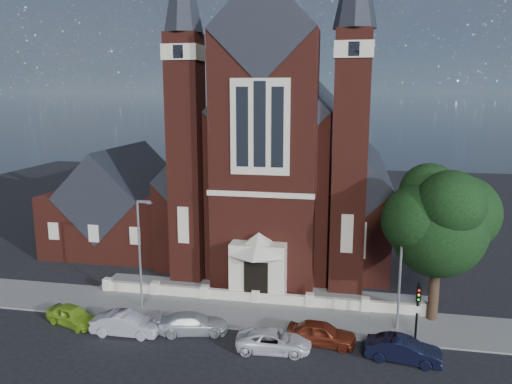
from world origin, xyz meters
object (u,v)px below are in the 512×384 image
car_lime_van (72,315)px  car_silver_a (126,324)px  church (286,164)px  car_silver_b (193,323)px  traffic_signal (418,305)px  parish_hall (123,207)px  car_dark_red (321,333)px  street_lamp_right (402,264)px  street_tree (441,224)px  car_white_suv (274,341)px  street_lamp_left (141,248)px  car_navy (403,350)px

car_lime_van → car_silver_a: 4.23m
church → car_silver_b: size_ratio=7.61×
car_silver_a → car_silver_b: (4.20, 1.01, -0.07)m
church → traffic_signal: bearing=-61.8°
church → car_silver_b: 23.36m
car_lime_van → car_silver_a: (4.19, -0.59, 0.06)m
parish_hall → car_dark_red: bearing=-38.5°
parish_hall → car_silver_b: parish_hall is taller
church → car_dark_red: size_ratio=8.10×
street_lamp_right → car_lime_van: (-21.63, -3.37, -3.92)m
traffic_signal → street_lamp_right: bearing=120.0°
parish_hall → car_silver_b: 21.53m
street_tree → car_silver_a: bearing=-164.1°
car_white_suv → car_lime_van: bearing=82.7°
car_dark_red → car_lime_van: bearing=97.1°
street_tree → street_lamp_left: size_ratio=1.32×
street_lamp_left → car_white_suv: size_ratio=1.76×
parish_hall → street_tree: bearing=-23.3°
street_tree → car_lime_van: street_tree is taller
car_white_suv → church: bearing=2.0°
street_lamp_right → car_dark_red: bearing=-149.8°
traffic_signal → car_silver_a: bearing=-172.6°
street_lamp_left → traffic_signal: street_lamp_left is taller
street_lamp_right → car_dark_red: (-4.89, -2.84, -3.86)m
street_tree → street_lamp_right: street_tree is taller
parish_hall → street_lamp_left: size_ratio=1.51×
church → car_dark_red: church is taller
car_dark_red → car_navy: bearing=-97.5°
street_lamp_left → car_dark_red: 13.96m
street_lamp_right → car_silver_b: street_lamp_right is taller
church → traffic_signal: church is taller
parish_hall → traffic_signal: bearing=-30.0°
church → traffic_signal: (11.00, -20.52, -5.60)m
street_tree → car_lime_van: 25.45m
street_lamp_right → traffic_signal: street_lamp_right is taller
street_lamp_left → car_silver_b: bearing=-31.8°
traffic_signal → car_white_suv: size_ratio=0.87×
traffic_signal → car_navy: 3.17m
street_lamp_right → car_navy: 5.54m
street_tree → car_silver_b: size_ratio=2.33×
car_lime_van → car_dark_red: bearing=-69.1°
car_silver_b → car_white_suv: car_silver_b is taller
car_lime_van → car_dark_red: size_ratio=0.92×
street_lamp_right → car_white_suv: bearing=-151.4°
street_lamp_right → car_navy: (-0.05, -3.95, -3.88)m
car_white_suv → car_dark_red: size_ratio=1.07×
parish_hall → car_dark_red: (21.20, -16.84, -3.28)m
car_silver_b → car_navy: size_ratio=1.05×
car_lime_van → traffic_signal: bearing=-66.3°
traffic_signal → car_silver_b: size_ratio=0.87×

